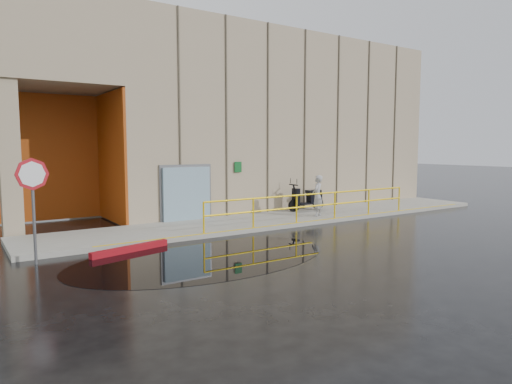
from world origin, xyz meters
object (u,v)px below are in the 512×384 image
Objects in this scene: person at (317,196)px; stop_sign at (33,187)px; red_curb at (130,249)px; scooter at (307,192)px.

stop_sign reaches higher than person.
stop_sign is at bearing -179.67° from red_curb.
stop_sign is 1.10× the size of red_curb.
stop_sign reaches higher than scooter.
person is at bearing -112.63° from scooter.
stop_sign is (-10.46, -1.41, 0.95)m from person.
stop_sign is at bearing -163.60° from scooter.
person is 1.60m from scooter.
stop_sign is at bearing -23.54° from person.
person is at bearing 21.22° from stop_sign.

